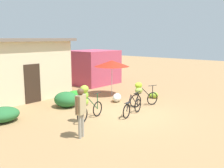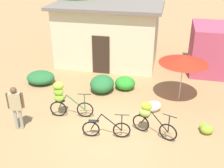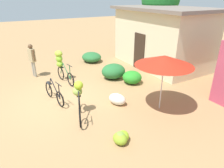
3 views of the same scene
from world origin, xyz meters
name	(u,v)px [view 1 (image 1 of 3)]	position (x,y,z in m)	size (l,w,h in m)	color
ground_plane	(126,114)	(0.00, 0.00, 0.00)	(60.00, 60.00, 0.00)	#9F794D
building_low	(15,68)	(-1.50, 6.50, 1.67)	(5.80, 3.66, 3.30)	beige
shop_pink	(93,67)	(4.59, 6.50, 1.21)	(3.20, 2.80, 2.41)	#B6425C
hedge_bush_front_left	(3,115)	(-4.07, 3.12, 0.30)	(1.34, 1.17, 0.59)	#276632
hedge_bush_front_right	(66,99)	(-0.96, 2.93, 0.37)	(1.09, 1.22, 0.75)	#266731
hedge_bush_mid	(75,96)	(0.02, 3.39, 0.30)	(0.94, 0.90, 0.59)	#298B26
market_umbrella	(112,63)	(2.48, 2.93, 1.86)	(2.01, 2.01, 2.04)	beige
bicycle_leftmost	(86,100)	(-1.90, 0.57, 0.89)	(1.69, 0.48, 1.50)	black
bicycle_near_pile	(132,107)	(0.00, -0.33, 0.34)	(1.66, 0.31, 0.95)	black
bicycle_center_loaded	(141,92)	(1.40, 0.18, 0.72)	(1.59, 0.63, 1.22)	black
banana_pile_on_ground	(154,95)	(3.41, 0.65, 0.16)	(0.57, 0.62, 0.35)	olive
produce_sack	(117,98)	(1.45, 1.70, 0.22)	(0.70, 0.44, 0.44)	silver
person_vendor	(81,108)	(-3.19, -0.51, 1.04)	(0.56, 0.31, 1.69)	gray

